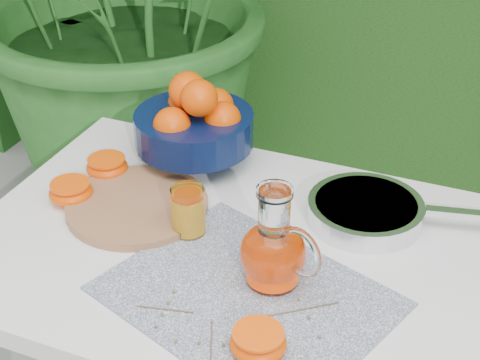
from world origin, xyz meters
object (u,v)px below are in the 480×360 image
at_px(juice_pitcher, 274,251).
at_px(saute_pan, 367,210).
at_px(white_table, 236,279).
at_px(fruit_bowl, 195,122).
at_px(cutting_board, 137,206).

xyz_separation_m(juice_pitcher, saute_pan, (0.10, 0.24, -0.05)).
bearing_deg(white_table, saute_pan, 39.74).
xyz_separation_m(white_table, fruit_bowl, (-0.20, 0.25, 0.17)).
height_order(white_table, saute_pan, saute_pan).
bearing_deg(cutting_board, white_table, -8.22).
height_order(white_table, fruit_bowl, fruit_bowl).
xyz_separation_m(cutting_board, juice_pitcher, (0.33, -0.11, 0.06)).
distance_m(cutting_board, juice_pitcher, 0.35).
bearing_deg(fruit_bowl, saute_pan, -11.88).
bearing_deg(juice_pitcher, saute_pan, 66.98).
bearing_deg(saute_pan, juice_pitcher, -113.02).
distance_m(fruit_bowl, juice_pitcher, 0.45).
height_order(fruit_bowl, juice_pitcher, fruit_bowl).
bearing_deg(fruit_bowl, white_table, -51.79).
relative_size(juice_pitcher, saute_pan, 0.46).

